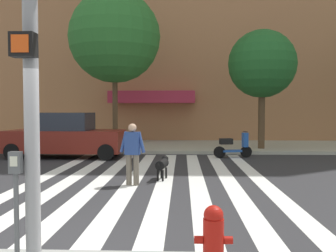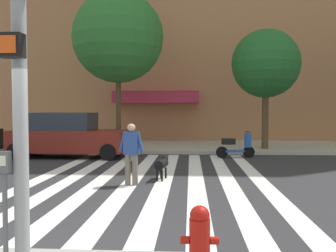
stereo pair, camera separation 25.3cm
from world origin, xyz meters
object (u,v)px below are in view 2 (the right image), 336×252
parking_meter_curbside (5,191)px  street_tree_nearest (118,37)px  street_tree_middle (266,64)px  parked_scooter (236,146)px  pedestrian_dog_walker (131,150)px  fire_hydrant (200,240)px  parked_car_behind_first (68,136)px  dog_on_leash (162,164)px

parking_meter_curbside → street_tree_nearest: bearing=95.4°
street_tree_middle → street_tree_nearest: bearing=178.5°
parked_scooter → pedestrian_dog_walker: bearing=-120.4°
fire_hydrant → parking_meter_curbside: parking_meter_curbside is taller
parked_car_behind_first → street_tree_nearest: 5.66m
fire_hydrant → parked_car_behind_first: parked_car_behind_first is taller
fire_hydrant → parked_car_behind_first: size_ratio=0.16×
parking_meter_curbside → dog_on_leash: 6.53m
parking_meter_curbside → street_tree_middle: bearing=67.3°
parked_car_behind_first → street_tree_nearest: size_ratio=0.63×
street_tree_middle → dog_on_leash: 9.38m
street_tree_middle → pedestrian_dog_walker: 10.26m
pedestrian_dog_walker → dog_on_leash: bearing=48.8°
parking_meter_curbside → parked_scooter: size_ratio=0.84×
parked_scooter → street_tree_middle: 4.73m
parked_car_behind_first → pedestrian_dog_walker: (3.60, -5.64, 0.02)m
parking_meter_curbside → pedestrian_dog_walker: (0.66, 5.49, -0.10)m
pedestrian_dog_walker → parked_scooter: bearing=59.6°
street_tree_middle → parked_car_behind_first: bearing=-163.1°
parking_meter_curbside → parked_car_behind_first: parked_car_behind_first is taller
parked_scooter → pedestrian_dog_walker: 6.80m
dog_on_leash → fire_hydrant: bearing=-81.8°
fire_hydrant → dog_on_leash: bearing=98.2°
parked_car_behind_first → dog_on_leash: 6.48m
parked_car_behind_first → street_tree_nearest: bearing=60.2°
parked_scooter → parking_meter_curbside: bearing=-109.9°
parked_scooter → dog_on_leash: 5.67m
pedestrian_dog_walker → street_tree_nearest: bearing=103.2°
street_tree_nearest → street_tree_middle: bearing=-1.5°
pedestrian_dog_walker → street_tree_middle: bearing=58.3°
parking_meter_curbside → dog_on_leash: bearing=77.5°
fire_hydrant → street_tree_middle: street_tree_middle is taller
street_tree_middle → parked_scooter: bearing=-124.5°
fire_hydrant → pedestrian_dog_walker: (-1.68, 5.59, 0.41)m
parked_car_behind_first → parked_scooter: 7.06m
dog_on_leash → parking_meter_curbside: bearing=-102.5°
parked_scooter → dog_on_leash: (-2.69, -4.99, -0.03)m
parked_scooter → street_tree_middle: bearing=55.5°
street_tree_nearest → dog_on_leash: size_ratio=7.04×
parking_meter_curbside → street_tree_middle: street_tree_middle is taller
fire_hydrant → street_tree_nearest: bearing=104.6°
parked_car_behind_first → street_tree_nearest: (1.62, 2.83, 4.63)m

